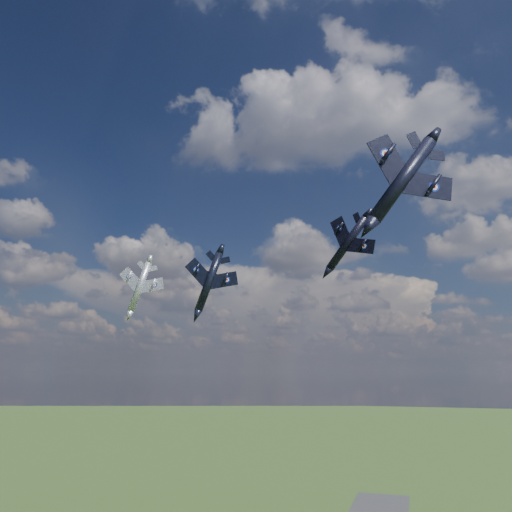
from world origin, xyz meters
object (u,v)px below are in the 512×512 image
(jet_left_silver, at_px, (140,287))
(jet_right_navy, at_px, (402,180))
(jet_high_navy, at_px, (347,243))
(jet_lead_navy, at_px, (209,281))

(jet_left_silver, bearing_deg, jet_right_navy, -47.57)
(jet_right_navy, height_order, jet_high_navy, jet_high_navy)
(jet_lead_navy, relative_size, jet_left_silver, 0.88)
(jet_lead_navy, relative_size, jet_right_navy, 0.83)
(jet_lead_navy, relative_size, jet_high_navy, 0.86)
(jet_left_silver, bearing_deg, jet_high_navy, -18.97)
(jet_high_navy, bearing_deg, jet_left_silver, -169.03)
(jet_right_navy, height_order, jet_left_silver, jet_right_navy)
(jet_lead_navy, bearing_deg, jet_right_navy, -41.52)
(jet_right_navy, xyz_separation_m, jet_high_navy, (-9.73, 32.04, 2.04))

